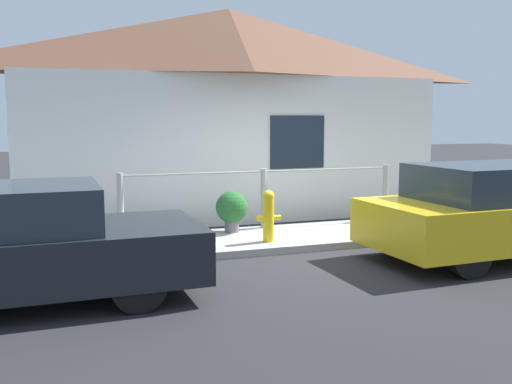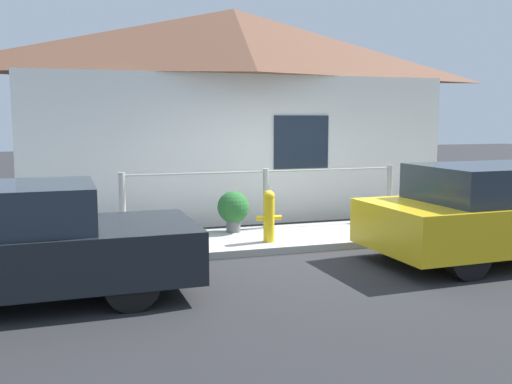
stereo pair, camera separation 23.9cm
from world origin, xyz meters
TOP-DOWN VIEW (x-y plane):
  - ground_plane at (0.00, 0.00)m, footprint 60.00×60.00m
  - sidewalk at (0.00, 0.84)m, footprint 24.00×1.68m
  - house at (0.00, 3.43)m, footprint 8.48×2.23m
  - fence at (0.00, 1.53)m, footprint 4.90×0.10m
  - car_right at (2.63, -1.14)m, footprint 4.07×1.83m
  - fire_hydrant at (-0.32, 0.43)m, footprint 0.39×0.18m
  - potted_plant_near_hydrant at (-0.63, 1.32)m, footprint 0.53×0.53m
  - potted_plant_by_fence at (-3.97, 1.37)m, footprint 0.32×0.32m

SIDE VIEW (x-z plane):
  - ground_plane at x=0.00m, z-range 0.00..0.00m
  - sidewalk at x=0.00m, z-range 0.00..0.11m
  - potted_plant_by_fence at x=-3.97m, z-range 0.15..0.64m
  - potted_plant_near_hydrant at x=-0.63m, z-range 0.17..0.84m
  - fire_hydrant at x=-0.32m, z-range 0.13..0.92m
  - car_right at x=2.63m, z-range 0.00..1.34m
  - fence at x=0.00m, z-range 0.17..1.19m
  - house at x=0.00m, z-range 1.19..5.31m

